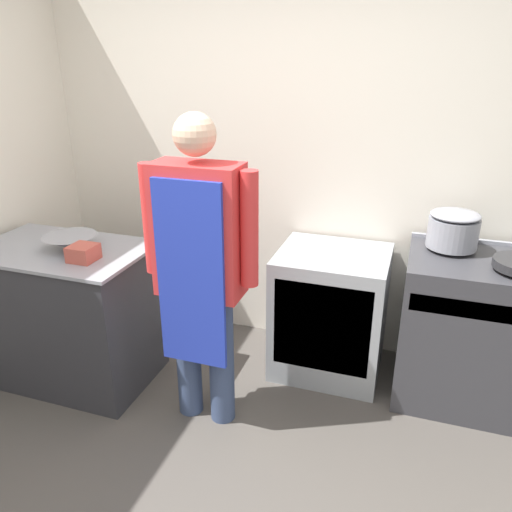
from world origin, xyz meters
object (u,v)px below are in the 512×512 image
Objects in this scene: mixing_bowl at (71,242)px; plastic_tub at (83,253)px; person_cook at (200,260)px; stock_pot at (453,229)px; fridge_unit at (330,312)px; stove at (472,331)px.

mixing_bowl is 0.22m from plastic_tub.
person_cook reaches higher than stock_pot.
stock_pot is at bearing 32.17° from person_cook.
fridge_unit is 1.08m from person_cook.
plastic_tub is at bearing -34.89° from mixing_bowl.
fridge_unit is at bearing 50.79° from person_cook.
person_cook reaches higher than fridge_unit.
plastic_tub reaches higher than mixing_bowl.
stove is 0.85m from fridge_unit.
plastic_tub is (-1.29, -0.72, 0.52)m from fridge_unit.
stock_pot reaches higher than stove.
stock_pot is (-0.18, 0.11, 0.58)m from stove.
mixing_bowl is (-1.47, -0.59, 0.52)m from fridge_unit.
plastic_tub is 0.50× the size of stock_pot.
person_cook is (-0.58, -0.71, 0.57)m from fridge_unit.
fridge_unit is 2.89× the size of stock_pot.
stock_pot is at bearing 22.15° from plastic_tub.
person_cook is at bearing 1.02° from plastic_tub.
plastic_tub is (0.18, -0.13, 0.00)m from mixing_bowl.
person_cook reaches higher than mixing_bowl.
stove is 2.93× the size of mixing_bowl.
mixing_bowl is (-0.89, 0.12, -0.05)m from person_cook.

